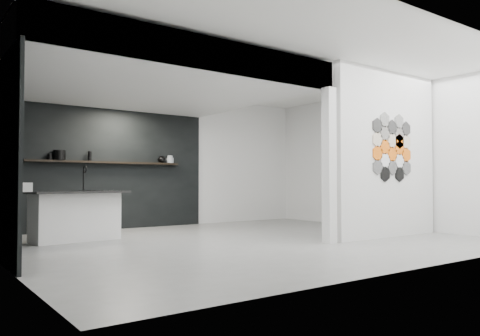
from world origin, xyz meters
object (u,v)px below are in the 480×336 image
kettle (162,159)px  bottle_dark (90,156)px  kitchen_island (76,215)px  utensil_cup (50,157)px  partition_panel (387,154)px  stockpot (59,155)px  glass_vase (170,159)px  glass_bowl (170,160)px  wall_basin (11,187)px

kettle → bottle_dark: bottle_dark is taller
kettle → bottle_dark: size_ratio=0.93×
kitchen_island → kettle: size_ratio=9.28×
kitchen_island → utensil_cup: 1.68m
partition_panel → stockpot: 5.80m
kitchen_island → glass_vase: 2.89m
kitchen_island → glass_bowl: glass_bowl is taller
partition_panel → kitchen_island: bearing=150.5°
stockpot → kettle: size_ratio=1.30×
glass_bowl → utensil_cup: bearing=180.0°
utensil_cup → partition_panel: bearing=-40.8°
stockpot → utensil_cup: size_ratio=2.04×
glass_bowl → utensil_cup: glass_bowl is taller
glass_vase → utensil_cup: size_ratio=1.47×
stockpot → glass_bowl: 2.24m
glass_vase → utensil_cup: bearing=180.0°
glass_vase → bottle_dark: size_ratio=0.87×
glass_bowl → utensil_cup: size_ratio=1.42×
partition_panel → glass_bowl: partition_panel is taller
partition_panel → wall_basin: bearing=161.8°
glass_bowl → kettle: bearing=180.0°
kitchen_island → wall_basin: bearing=-153.5°
partition_panel → bottle_dark: partition_panel is taller
partition_panel → utensil_cup: 5.92m
wall_basin → kettle: kettle is taller
partition_panel → wall_basin: size_ratio=4.67×
kitchen_island → bottle_dark: 1.82m
glass_vase → stockpot: bearing=180.0°
wall_basin → kitchen_island: 1.34m
kettle → bottle_dark: bearing=169.4°
partition_panel → utensil_cup: bearing=139.2°
stockpot → glass_bowl: bearing=0.0°
wall_basin → glass_bowl: bearing=31.3°
wall_basin → bottle_dark: 2.73m
glass_vase → bottle_dark: bottle_dark is taller
partition_panel → stockpot: partition_panel is taller
partition_panel → glass_bowl: size_ratio=18.60×
partition_panel → stockpot: (-4.32, 3.87, 0.01)m
stockpot → utensil_cup: bearing=180.0°
glass_vase → utensil_cup: (-2.41, 0.00, -0.03)m
kitchen_island → bottle_dark: bearing=57.4°
glass_vase → utensil_cup: glass_vase is taller
bottle_dark → wall_basin: bearing=-129.5°
partition_panel → kitchen_island: partition_panel is taller
stockpot → bottle_dark: 0.55m
partition_panel → utensil_cup: (-4.48, 3.87, -0.03)m
kitchen_island → stockpot: stockpot is taller
stockpot → bottle_dark: (0.55, 0.00, 0.00)m
bottle_dark → glass_vase: bearing=0.0°
glass_bowl → glass_vase: bearing=0.0°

